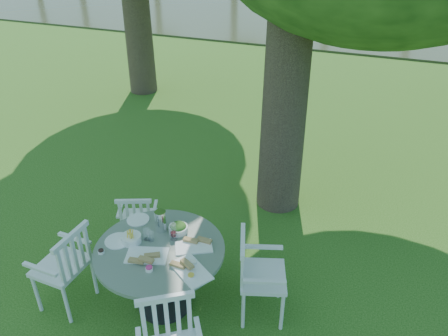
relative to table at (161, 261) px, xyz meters
The scene contains 6 objects.
ground 1.48m from the table, 86.39° to the left, with size 140.00×140.00×0.00m, color #1A400D.
table is the anchor object (origin of this frame).
chair_ne 0.93m from the table, 14.95° to the left, with size 0.58×0.60×0.96m.
chair_nw 0.96m from the table, 135.61° to the left, with size 0.53×0.51×0.82m.
chair_sw 0.94m from the table, 158.93° to the right, with size 0.48×0.51×0.98m.
tableware 0.23m from the table, 121.07° to the left, with size 1.23×0.84×0.23m.
Camera 1 is at (1.68, -4.19, 3.61)m, focal length 35.00 mm.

